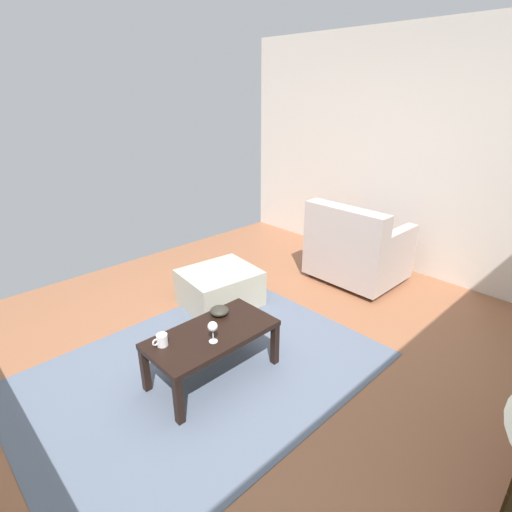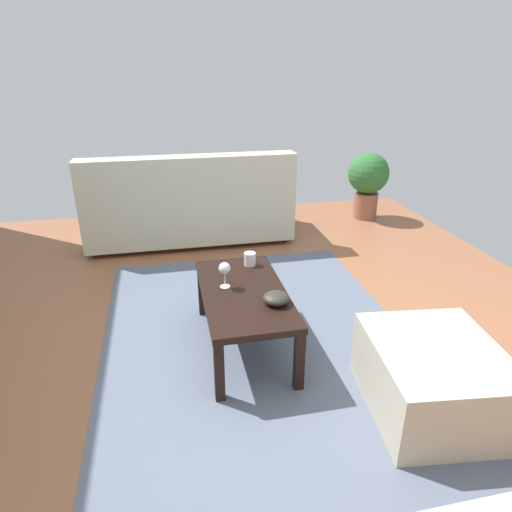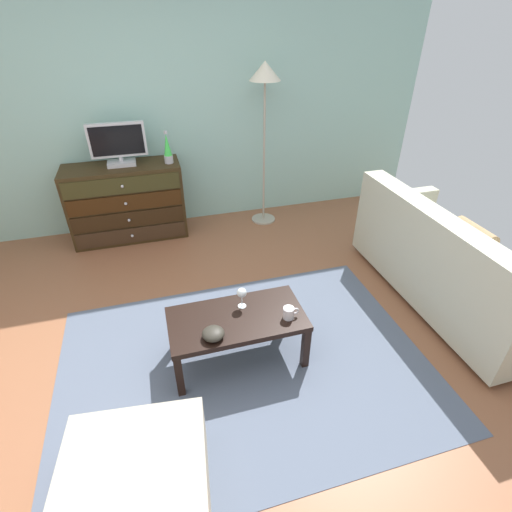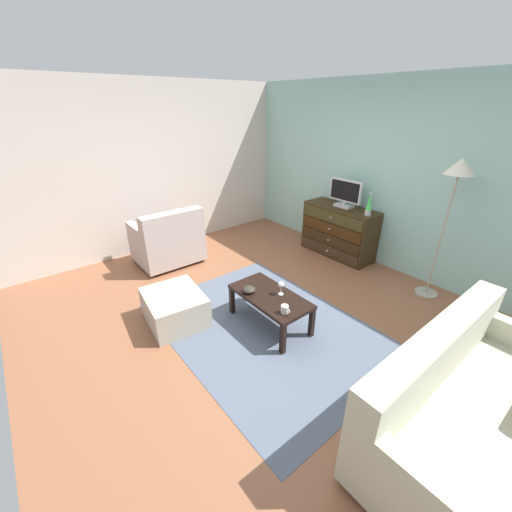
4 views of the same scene
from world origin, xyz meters
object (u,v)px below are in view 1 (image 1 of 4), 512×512
(ottoman, at_px, (220,288))
(wine_glass, at_px, (213,327))
(coffee_table, at_px, (212,338))
(mug, at_px, (162,340))
(armchair, at_px, (356,249))
(bowl_decorative, at_px, (219,311))

(ottoman, bearing_deg, wine_glass, 49.42)
(coffee_table, bearing_deg, wine_glass, 57.42)
(mug, distance_m, armchair, 2.50)
(wine_glass, bearing_deg, bowl_decorative, -135.76)
(coffee_table, distance_m, mug, 0.37)
(mug, xyz_separation_m, ottoman, (-1.06, -0.71, -0.25))
(wine_glass, height_order, mug, wine_glass)
(wine_glass, bearing_deg, coffee_table, -122.58)
(coffee_table, xyz_separation_m, armchair, (-2.15, -0.21, 0.03))
(mug, xyz_separation_m, bowl_decorative, (-0.53, -0.04, -0.01))
(ottoman, bearing_deg, mug, 33.73)
(coffee_table, xyz_separation_m, bowl_decorative, (-0.19, -0.15, 0.08))
(armchair, bearing_deg, wine_glass, 7.94)
(wine_glass, relative_size, armchair, 0.17)
(wine_glass, distance_m, bowl_decorative, 0.36)
(armchair, bearing_deg, bowl_decorative, 1.83)
(wine_glass, height_order, ottoman, wine_glass)
(wine_glass, relative_size, mug, 1.38)
(coffee_table, distance_m, wine_glass, 0.21)
(coffee_table, bearing_deg, armchair, -174.45)
(coffee_table, distance_m, bowl_decorative, 0.25)
(bowl_decorative, height_order, ottoman, bowl_decorative)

